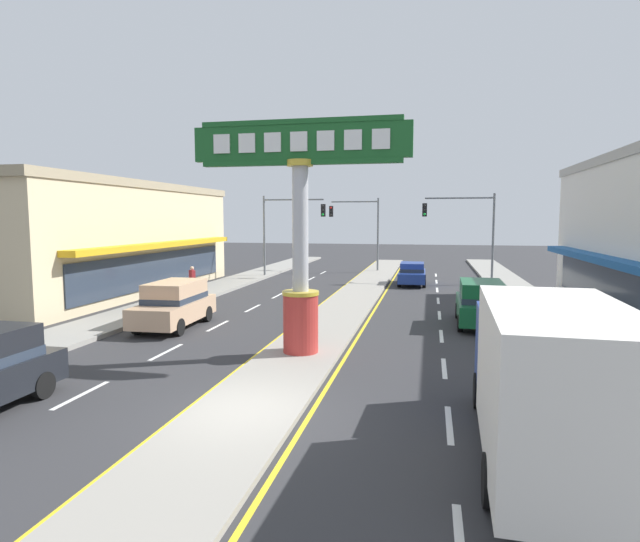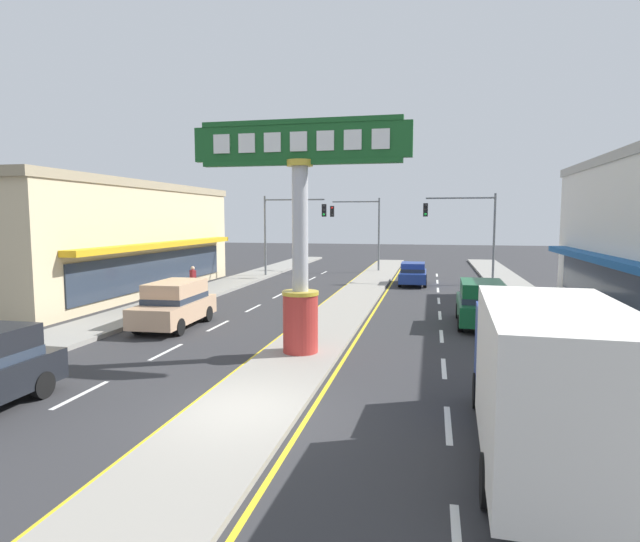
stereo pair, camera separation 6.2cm
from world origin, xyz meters
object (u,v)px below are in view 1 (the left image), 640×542
Objects in this scene: traffic_light_right_side at (467,222)px; pedestrian_far_side at (192,279)px; storefront_left at (99,238)px; box_truck_mid_left_lane at (546,376)px; sedan_far_left_oncoming at (412,273)px; suv_near_left_lane at (481,303)px; traffic_light_left_side at (286,222)px; street_bench at (601,360)px; district_sign at (300,232)px; pedestrian_near_kerb at (595,320)px; suv_far_right_lane at (174,304)px; traffic_light_median_far at (360,222)px.

traffic_light_right_side is 3.77× the size of pedestrian_far_side.
storefront_left is at bearing -157.79° from traffic_light_right_side.
box_truck_mid_left_lane is 1.61× the size of sedan_far_left_oncoming.
box_truck_mid_left_lane is (-0.34, -27.41, -2.55)m from traffic_light_right_side.
storefront_left is at bearing 165.73° from suv_near_left_lane.
traffic_light_left_side reaches higher than box_truck_mid_left_lane.
street_bench is at bearing -70.96° from suv_near_left_lane.
storefront_left reaches higher than box_truck_mid_left_lane.
street_bench is at bearing 64.99° from box_truck_mid_left_lane.
traffic_light_right_side is at bearing 33.18° from pedestrian_far_side.
street_bench is at bearing -74.05° from sedan_far_left_oncoming.
traffic_light_right_side is 3.88× the size of street_bench.
district_sign is 4.50× the size of pedestrian_near_kerb.
suv_far_right_lane reaches higher than pedestrian_near_kerb.
traffic_light_left_side is at bearing 129.79° from suv_near_left_lane.
district_sign reaches higher than traffic_light_left_side.
storefront_left is 20.86m from traffic_light_median_far.
box_truck_mid_left_lane is at bearing -38.51° from suv_far_right_lane.
storefront_left reaches higher than pedestrian_near_kerb.
traffic_light_median_far is 3.88× the size of street_bench.
box_truck_mid_left_lane is at bearing -65.70° from traffic_light_left_side.
pedestrian_near_kerb is (16.04, -19.24, -3.12)m from traffic_light_left_side.
suv_far_right_lane is at bearing 163.77° from street_bench.
suv_far_right_lane reaches higher than sedan_far_left_oncoming.
traffic_light_left_side is at bearing 124.04° from street_bench.
storefront_left is 26.95m from pedestrian_near_kerb.
traffic_light_median_far reaches higher than sedan_far_left_oncoming.
traffic_light_right_side is 27.53m from box_truck_mid_left_lane.
traffic_light_right_side reaches higher than box_truck_mid_left_lane.
storefront_left is 12.79× the size of street_bench.
storefront_left reaches higher than traffic_light_left_side.
suv_near_left_lane is 15.87m from pedestrian_far_side.
traffic_light_right_side is at bearing 89.28° from box_truck_mid_left_lane.
box_truck_mid_left_lane reaches higher than pedestrian_far_side.
pedestrian_near_kerb is at bearing -24.31° from pedestrian_far_side.
traffic_light_median_far is 1.44× the size of sedan_far_left_oncoming.
suv_far_right_lane is at bearing -126.07° from traffic_light_right_side.
suv_far_right_lane is (-4.54, -24.01, -3.21)m from traffic_light_median_far.
suv_near_left_lane is at bearing -16.26° from pedestrian_far_side.
street_bench is at bearing -16.23° from suv_far_right_lane.
storefront_left is 12.44× the size of pedestrian_far_side.
traffic_light_right_side is at bearing -3.20° from traffic_light_left_side.
box_truck_mid_left_lane is at bearing -90.72° from traffic_light_right_side.
street_bench is (10.46, -28.37, -3.55)m from traffic_light_median_far.
suv_near_left_lane reaches higher than pedestrian_near_kerb.
traffic_light_median_far is (-1.71, 27.36, 0.12)m from district_sign.
pedestrian_far_side is at bearing -102.81° from traffic_light_left_side.
pedestrian_near_kerb is at bearing -50.06° from suv_near_left_lane.
box_truck_mid_left_lane is (7.89, -33.89, -2.50)m from traffic_light_median_far.
street_bench is 0.96× the size of pedestrian_near_kerb.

